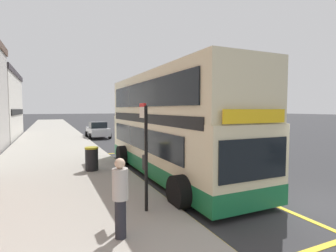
{
  "coord_description": "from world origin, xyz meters",
  "views": [
    {
      "loc": [
        -7.24,
        -4.6,
        2.9
      ],
      "look_at": [
        -2.82,
        5.04,
        2.21
      ],
      "focal_mm": 27.72,
      "sensor_mm": 36.0,
      "label": 1
    }
  ],
  "objects_px": {
    "double_decker_bus": "(170,128)",
    "bus_stop_sign": "(145,149)",
    "parked_car_teal_distant": "(138,123)",
    "parked_car_silver_across": "(98,130)",
    "pedestrian_waiting_near_sign": "(120,195)",
    "litter_bin": "(92,159)"
  },
  "relations": [
    {
      "from": "double_decker_bus",
      "to": "parked_car_silver_across",
      "type": "bearing_deg",
      "value": 91.46
    },
    {
      "from": "litter_bin",
      "to": "double_decker_bus",
      "type": "bearing_deg",
      "value": -28.34
    },
    {
      "from": "bus_stop_sign",
      "to": "double_decker_bus",
      "type": "bearing_deg",
      "value": 56.11
    },
    {
      "from": "double_decker_bus",
      "to": "parked_car_silver_across",
      "type": "relative_size",
      "value": 2.45
    },
    {
      "from": "parked_car_teal_distant",
      "to": "parked_car_silver_across",
      "type": "bearing_deg",
      "value": 56.76
    },
    {
      "from": "parked_car_silver_across",
      "to": "parked_car_teal_distant",
      "type": "distance_m",
      "value": 13.88
    },
    {
      "from": "double_decker_bus",
      "to": "pedestrian_waiting_near_sign",
      "type": "xyz_separation_m",
      "value": [
        -3.46,
        -4.89,
        -0.98
      ]
    },
    {
      "from": "double_decker_bus",
      "to": "parked_car_teal_distant",
      "type": "bearing_deg",
      "value": 74.78
    },
    {
      "from": "litter_bin",
      "to": "parked_car_silver_across",
      "type": "bearing_deg",
      "value": 79.55
    },
    {
      "from": "parked_car_silver_across",
      "to": "pedestrian_waiting_near_sign",
      "type": "xyz_separation_m",
      "value": [
        -3.04,
        -21.18,
        0.28
      ]
    },
    {
      "from": "bus_stop_sign",
      "to": "litter_bin",
      "type": "height_order",
      "value": "bus_stop_sign"
    },
    {
      "from": "double_decker_bus",
      "to": "parked_car_silver_across",
      "type": "distance_m",
      "value": 16.34
    },
    {
      "from": "double_decker_bus",
      "to": "pedestrian_waiting_near_sign",
      "type": "bearing_deg",
      "value": -125.27
    },
    {
      "from": "parked_car_teal_distant",
      "to": "pedestrian_waiting_near_sign",
      "type": "bearing_deg",
      "value": 73.03
    },
    {
      "from": "double_decker_bus",
      "to": "parked_car_silver_across",
      "type": "height_order",
      "value": "double_decker_bus"
    },
    {
      "from": "double_decker_bus",
      "to": "bus_stop_sign",
      "type": "xyz_separation_m",
      "value": [
        -2.45,
        -3.65,
        -0.23
      ]
    },
    {
      "from": "parked_car_teal_distant",
      "to": "litter_bin",
      "type": "bearing_deg",
      "value": 69.41
    },
    {
      "from": "double_decker_bus",
      "to": "litter_bin",
      "type": "height_order",
      "value": "double_decker_bus"
    },
    {
      "from": "parked_car_silver_across",
      "to": "bus_stop_sign",
      "type": "bearing_deg",
      "value": -96.17
    },
    {
      "from": "double_decker_bus",
      "to": "bus_stop_sign",
      "type": "height_order",
      "value": "double_decker_bus"
    },
    {
      "from": "parked_car_silver_across",
      "to": "double_decker_bus",
      "type": "bearing_deg",
      "value": -88.88
    },
    {
      "from": "pedestrian_waiting_near_sign",
      "to": "litter_bin",
      "type": "relative_size",
      "value": 1.63
    }
  ]
}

